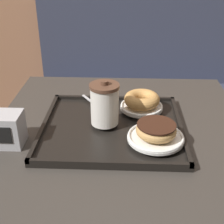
% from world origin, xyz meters
% --- Properties ---
extents(booth_bench, '(1.39, 0.44, 1.00)m').
position_xyz_m(booth_bench, '(0.19, 0.87, 0.32)').
color(booth_bench, '#33384C').
rests_on(booth_bench, ground_plane).
extents(cafe_table, '(0.81, 0.84, 0.70)m').
position_xyz_m(cafe_table, '(0.00, 0.00, 0.53)').
color(cafe_table, '#38332D').
rests_on(cafe_table, ground_plane).
extents(serving_tray, '(0.43, 0.40, 0.02)m').
position_xyz_m(serving_tray, '(-0.03, -0.01, 0.71)').
color(serving_tray, black).
rests_on(serving_tray, cafe_table).
extents(coffee_cup_front, '(0.09, 0.09, 0.14)m').
position_xyz_m(coffee_cup_front, '(-0.05, -0.01, 0.79)').
color(coffee_cup_front, white).
rests_on(coffee_cup_front, serving_tray).
extents(plate_with_chocolate_donut, '(0.16, 0.16, 0.01)m').
position_xyz_m(plate_with_chocolate_donut, '(0.10, -0.09, 0.73)').
color(plate_with_chocolate_donut, white).
rests_on(plate_with_chocolate_donut, serving_tray).
extents(donut_chocolate_glazed, '(0.11, 0.11, 0.04)m').
position_xyz_m(donut_chocolate_glazed, '(0.10, -0.09, 0.76)').
color(donut_chocolate_glazed, tan).
rests_on(donut_chocolate_glazed, plate_with_chocolate_donut).
extents(plate_with_plain_donut, '(0.14, 0.14, 0.01)m').
position_xyz_m(plate_with_plain_donut, '(0.07, 0.09, 0.73)').
color(plate_with_plain_donut, white).
rests_on(plate_with_plain_donut, serving_tray).
extents(donut_plain, '(0.12, 0.12, 0.04)m').
position_xyz_m(donut_plain, '(0.07, 0.09, 0.76)').
color(donut_plain, tan).
rests_on(donut_plain, plate_with_plain_donut).
extents(spoon, '(0.10, 0.14, 0.01)m').
position_xyz_m(spoon, '(-0.08, 0.09, 0.73)').
color(spoon, silver).
rests_on(spoon, serving_tray).
extents(napkin_dispenser, '(0.10, 0.08, 0.10)m').
position_xyz_m(napkin_dispenser, '(-0.33, -0.10, 0.75)').
color(napkin_dispenser, '#B7B7BC').
rests_on(napkin_dispenser, cafe_table).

